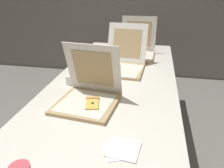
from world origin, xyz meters
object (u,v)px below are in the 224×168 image
at_px(cup_white_near_center, 69,80).
at_px(cup_white_mid, 74,73).
at_px(pizza_box_front, 88,96).
at_px(cup_white_far, 98,59).
at_px(pizza_box_back, 136,51).
at_px(napkin_pile, 122,149).
at_px(pizza_box_middle, 123,64).
at_px(table, 114,86).

bearing_deg(cup_white_near_center, cup_white_mid, 97.44).
distance_m(pizza_box_front, cup_white_near_center, 0.34).
relative_size(pizza_box_front, cup_white_far, 5.64).
xyz_separation_m(pizza_box_back, napkin_pile, (0.07, -1.46, -0.05)).
bearing_deg(pizza_box_front, pizza_box_middle, 85.53).
height_order(table, napkin_pile, napkin_pile).
xyz_separation_m(pizza_box_front, napkin_pile, (0.28, -0.40, -0.05)).
bearing_deg(pizza_box_front, table, 81.73).
distance_m(pizza_box_middle, cup_white_far, 0.29).
bearing_deg(napkin_pile, cup_white_mid, 123.02).
distance_m(table, cup_white_far, 0.48).
bearing_deg(cup_white_far, cup_white_near_center, -99.51).
distance_m(cup_white_near_center, cup_white_far, 0.54).
height_order(cup_white_mid, napkin_pile, cup_white_mid).
xyz_separation_m(table, pizza_box_front, (-0.10, -0.37, 0.10)).
xyz_separation_m(pizza_box_back, cup_white_mid, (-0.45, -0.67, -0.02)).
xyz_separation_m(pizza_box_back, cup_white_far, (-0.34, -0.29, -0.02)).
bearing_deg(pizza_box_front, cup_white_far, 105.94).
relative_size(cup_white_far, cup_white_mid, 1.00).
xyz_separation_m(pizza_box_front, pizza_box_middle, (0.12, 0.65, -0.00)).
bearing_deg(cup_white_far, napkin_pile, -70.80).
bearing_deg(pizza_box_back, cup_white_near_center, -116.30).
bearing_deg(cup_white_mid, pizza_box_middle, 34.52).
xyz_separation_m(pizza_box_front, cup_white_near_center, (-0.22, 0.25, -0.02)).
xyz_separation_m(table, pizza_box_middle, (0.03, 0.28, 0.09)).
bearing_deg(pizza_box_front, cup_white_near_center, 137.69).
xyz_separation_m(pizza_box_front, cup_white_mid, (-0.24, 0.40, -0.02)).
height_order(cup_white_far, cup_white_mid, same).
bearing_deg(pizza_box_front, pizza_box_back, 85.33).
bearing_deg(cup_white_far, pizza_box_front, -80.27).
height_order(pizza_box_front, pizza_box_middle, pizza_box_front).
height_order(cup_white_near_center, cup_white_far, same).
bearing_deg(pizza_box_back, table, -97.53).
distance_m(table, cup_white_near_center, 0.35).
bearing_deg(cup_white_mid, cup_white_near_center, -82.56).
xyz_separation_m(pizza_box_middle, cup_white_far, (-0.26, 0.13, -0.02)).
relative_size(cup_white_near_center, napkin_pile, 0.38).
height_order(pizza_box_front, cup_white_near_center, pizza_box_front).
xyz_separation_m(pizza_box_front, pizza_box_back, (0.21, 1.07, 0.00)).
relative_size(pizza_box_back, cup_white_far, 5.57).
xyz_separation_m(table, pizza_box_back, (0.11, 0.70, 0.10)).
bearing_deg(pizza_box_middle, napkin_pile, -78.81).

